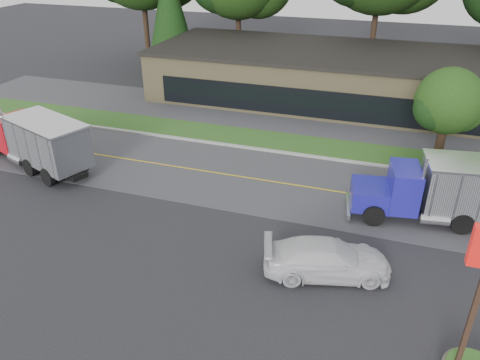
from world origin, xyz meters
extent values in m
plane|color=#313135|center=(0.00, 0.00, 0.00)|extent=(140.00, 140.00, 0.00)
cube|color=#59595F|center=(0.00, 9.00, 0.00)|extent=(60.00, 8.00, 0.02)
cube|color=gold|center=(0.00, 9.00, 0.00)|extent=(60.00, 0.12, 0.01)
cube|color=#9E9E99|center=(0.00, 13.20, 0.00)|extent=(60.00, 0.30, 0.12)
cube|color=#2E5F20|center=(0.00, 15.00, 0.00)|extent=(60.00, 3.40, 0.03)
cube|color=#59595F|center=(0.00, 20.00, 0.00)|extent=(60.00, 7.00, 0.02)
cube|color=#94875B|center=(2.00, 26.00, 2.00)|extent=(32.00, 12.00, 4.00)
cube|color=#332116|center=(10.00, -2.50, 2.60)|extent=(0.16, 0.16, 5.00)
cylinder|color=#382619|center=(-20.00, 32.00, 3.08)|extent=(0.56, 0.56, 6.16)
cylinder|color=#382619|center=(-10.00, 34.00, 2.67)|extent=(0.56, 0.56, 5.33)
cylinder|color=#382619|center=(4.00, 34.00, 3.25)|extent=(0.56, 0.56, 6.50)
cylinder|color=#382619|center=(-16.00, 30.00, 0.50)|extent=(0.44, 0.44, 1.00)
cone|color=black|center=(-16.00, 30.00, 6.37)|extent=(5.10, 5.10, 10.43)
cylinder|color=#382619|center=(10.00, 15.00, 1.12)|extent=(0.56, 0.56, 2.23)
sphere|color=#1C3C10|center=(10.00, 15.00, 4.14)|extent=(4.08, 4.08, 4.08)
sphere|color=#1C3C10|center=(10.77, 15.51, 3.63)|extent=(3.06, 3.06, 3.06)
sphere|color=black|center=(9.36, 14.62, 3.76)|extent=(2.81, 2.81, 2.81)
cube|color=black|center=(-14.18, 6.50, 0.57)|extent=(8.95, 4.09, 0.28)
cube|color=red|center=(-17.92, 7.87, 1.12)|extent=(2.85, 2.91, 1.10)
cube|color=red|center=(-16.24, 7.25, 1.72)|extent=(2.32, 2.80, 2.20)
cube|color=black|center=(-16.89, 7.49, 2.12)|extent=(0.78, 1.99, 0.90)
cube|color=silver|center=(-12.69, 5.95, 2.02)|extent=(6.00, 4.23, 2.50)
cube|color=silver|center=(-12.69, 5.95, 3.32)|extent=(6.19, 4.42, 0.12)
cylinder|color=black|center=(-17.34, 8.88, 0.57)|extent=(1.15, 0.71, 1.10)
cylinder|color=black|center=(-11.92, 6.90, 0.57)|extent=(1.15, 0.71, 1.10)
cylinder|color=black|center=(-12.71, 4.74, 0.57)|extent=(1.15, 0.71, 1.10)
cube|color=black|center=(9.81, 7.73, 0.57)|extent=(8.15, 2.17, 0.28)
cube|color=#201DA0|center=(6.34, 7.22, 1.12)|extent=(2.25, 2.56, 1.10)
cube|color=#201DA0|center=(7.90, 7.45, 1.72)|extent=(1.74, 2.58, 2.20)
cube|color=black|center=(7.29, 7.36, 2.12)|extent=(0.37, 2.09, 0.90)
cube|color=silver|center=(11.21, 7.94, 2.02)|extent=(5.15, 3.18, 2.50)
cylinder|color=black|center=(6.34, 8.38, 0.57)|extent=(1.14, 0.51, 1.10)
cylinder|color=black|center=(6.68, 6.11, 0.57)|extent=(1.14, 0.51, 1.10)
cylinder|color=black|center=(11.38, 9.13, 0.57)|extent=(1.14, 0.51, 1.10)
imported|color=silver|center=(5.03, 1.52, 0.79)|extent=(5.87, 3.67, 1.59)
camera|label=1|loc=(6.62, -15.04, 13.23)|focal=35.00mm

